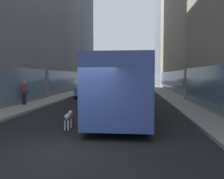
{
  "coord_description": "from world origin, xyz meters",
  "views": [
    {
      "loc": [
        1.83,
        -6.67,
        2.23
      ],
      "look_at": [
        0.48,
        6.99,
        1.4
      ],
      "focal_mm": 36.94,
      "sensor_mm": 36.0,
      "label": 1
    }
  ],
  "objects": [
    {
      "name": "ground_plane",
      "position": [
        0.0,
        35.0,
        0.0
      ],
      "size": [
        120.0,
        120.0,
        0.0
      ],
      "primitive_type": "plane",
      "color": "black"
    },
    {
      "name": "sidewalk_left",
      "position": [
        -5.7,
        35.0,
        0.07
      ],
      "size": [
        2.4,
        110.0,
        0.15
      ],
      "primitive_type": "cube",
      "color": "gray",
      "rests_on": "ground"
    },
    {
      "name": "sidewalk_right",
      "position": [
        5.7,
        35.0,
        0.07
      ],
      "size": [
        2.4,
        110.0,
        0.15
      ],
      "primitive_type": "cube",
      "color": "gray",
      "rests_on": "ground"
    },
    {
      "name": "building_left_mid",
      "position": [
        -11.9,
        22.98,
        9.15
      ],
      "size": [
        9.78,
        15.04,
        18.32
      ],
      "color": "slate",
      "rests_on": "ground"
    },
    {
      "name": "building_right_far",
      "position": [
        11.9,
        49.69,
        13.64
      ],
      "size": [
        9.38,
        18.55,
        27.29
      ],
      "color": "slate",
      "rests_on": "ground"
    },
    {
      "name": "transit_bus",
      "position": [
        1.2,
        6.62,
        1.78
      ],
      "size": [
        2.78,
        11.53,
        3.05
      ],
      "color": "#33478C",
      "rests_on": "ground"
    },
    {
      "name": "car_silver_sedan",
      "position": [
        2.8,
        36.64,
        0.82
      ],
      "size": [
        1.94,
        4.47,
        1.62
      ],
      "color": "#B7BABF",
      "rests_on": "ground"
    },
    {
      "name": "car_black_suv",
      "position": [
        1.2,
        44.96,
        0.82
      ],
      "size": [
        1.73,
        4.01,
        1.62
      ],
      "color": "black",
      "rests_on": "ground"
    },
    {
      "name": "car_grey_wagon",
      "position": [
        -1.2,
        29.64,
        0.82
      ],
      "size": [
        1.79,
        3.91,
        1.62
      ],
      "color": "slate",
      "rests_on": "ground"
    },
    {
      "name": "car_yellow_taxi",
      "position": [
        -2.8,
        21.45,
        0.83
      ],
      "size": [
        1.84,
        4.74,
        1.62
      ],
      "color": "yellow",
      "rests_on": "ground"
    },
    {
      "name": "car_blue_hatchback",
      "position": [
        -2.8,
        16.3,
        0.83
      ],
      "size": [
        1.9,
        4.68,
        1.62
      ],
      "color": "#4C6BB7",
      "rests_on": "ground"
    },
    {
      "name": "car_white_van",
      "position": [
        -1.2,
        46.87,
        0.82
      ],
      "size": [
        1.7,
        4.52,
        1.62
      ],
      "color": "silver",
      "rests_on": "ground"
    },
    {
      "name": "dalmatian_dog",
      "position": [
        -0.93,
        2.66,
        0.51
      ],
      "size": [
        0.22,
        0.96,
        0.72
      ],
      "color": "white",
      "rests_on": "ground"
    },
    {
      "name": "pedestrian_with_handbag",
      "position": [
        -6.08,
        9.12,
        1.01
      ],
      "size": [
        0.45,
        0.34,
        1.69
      ],
      "color": "#1E1E2D",
      "rests_on": "sidewalk_left"
    }
  ]
}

